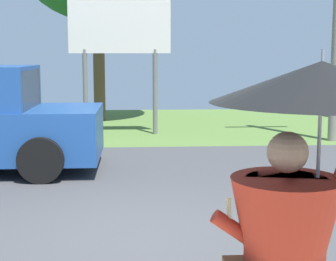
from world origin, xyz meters
The scene contains 3 objects.
ground_plane centered at (0.00, 2.95, -0.05)m, with size 40.00×22.00×0.20m.
monk_pedestrian centered at (0.80, -3.20, 1.18)m, with size 1.18×1.18×2.13m.
roadside_billboard centered at (-0.43, 7.97, 2.55)m, with size 2.60×0.12×3.50m.
Camera 1 is at (-0.05, -5.94, 2.11)m, focal length 57.30 mm.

